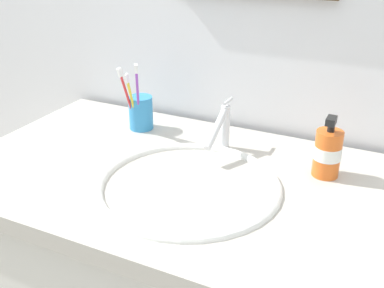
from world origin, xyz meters
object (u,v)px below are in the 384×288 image
(toothbrush_cup, at_px, (141,113))
(soap_dispenser, at_px, (328,152))
(toothbrush_purple, at_px, (138,94))
(toothbrush_yellow, at_px, (132,98))
(faucet, at_px, (221,126))
(toothbrush_red, at_px, (127,95))

(toothbrush_cup, height_order, soap_dispenser, soap_dispenser)
(toothbrush_cup, xyz_separation_m, toothbrush_purple, (0.02, -0.04, 0.07))
(toothbrush_purple, distance_m, soap_dispenser, 0.52)
(toothbrush_yellow, xyz_separation_m, soap_dispenser, (0.53, -0.01, -0.04))
(faucet, relative_size, soap_dispenser, 1.05)
(toothbrush_purple, xyz_separation_m, soap_dispenser, (0.51, -0.02, -0.06))
(toothbrush_yellow, bearing_deg, toothbrush_red, -174.04)
(toothbrush_yellow, height_order, toothbrush_purple, toothbrush_purple)
(toothbrush_red, bearing_deg, toothbrush_cup, 66.21)
(toothbrush_cup, xyz_separation_m, toothbrush_yellow, (-0.00, -0.04, 0.05))
(faucet, xyz_separation_m, toothbrush_red, (-0.28, -0.00, 0.04))
(toothbrush_yellow, xyz_separation_m, toothbrush_red, (-0.01, -0.00, 0.01))
(toothbrush_cup, distance_m, toothbrush_purple, 0.08)
(soap_dispenser, bearing_deg, toothbrush_purple, 178.21)
(faucet, bearing_deg, soap_dispenser, -2.96)
(toothbrush_cup, height_order, toothbrush_red, toothbrush_red)
(toothbrush_cup, relative_size, toothbrush_red, 0.51)
(toothbrush_red, bearing_deg, toothbrush_purple, 4.28)
(toothbrush_yellow, distance_m, toothbrush_purple, 0.03)
(toothbrush_yellow, bearing_deg, faucet, -0.22)
(toothbrush_purple, bearing_deg, toothbrush_yellow, -176.83)
(faucet, distance_m, toothbrush_purple, 0.25)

